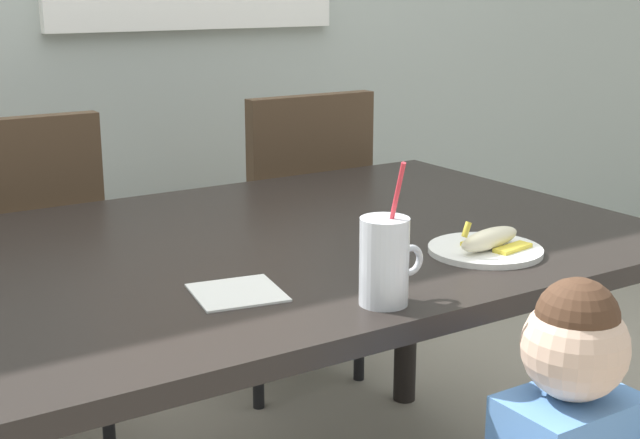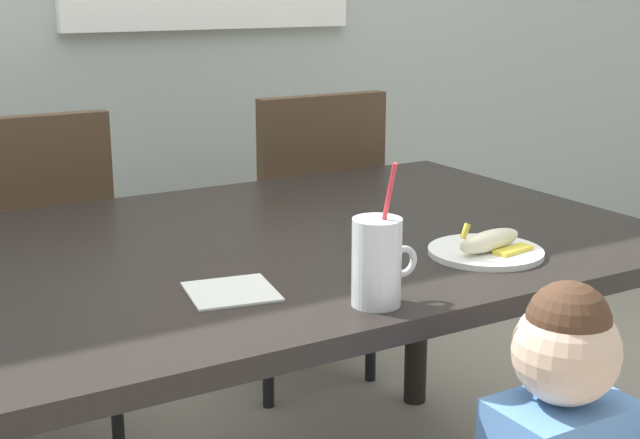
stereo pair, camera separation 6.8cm
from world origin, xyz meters
TOP-DOWN VIEW (x-y plane):
  - dining_table at (0.00, 0.00)m, footprint 1.58×1.07m
  - dining_chair_left at (-0.38, 0.76)m, footprint 0.44×0.45m
  - dining_chair_right at (0.48, 0.76)m, footprint 0.44×0.44m
  - milk_cup at (-0.05, -0.44)m, footprint 0.13×0.08m
  - snack_plate at (0.29, -0.32)m, footprint 0.23×0.23m
  - peeled_banana at (0.29, -0.33)m, footprint 0.17×0.12m
  - paper_napkin at (-0.24, -0.26)m, footprint 0.17×0.17m

SIDE VIEW (x-z plane):
  - dining_chair_left at x=-0.38m, z-range 0.06..1.02m
  - dining_chair_right at x=0.48m, z-range 0.06..1.02m
  - dining_table at x=0.00m, z-range 0.29..1.04m
  - paper_napkin at x=-0.24m, z-range 0.75..0.76m
  - snack_plate at x=0.29m, z-range 0.75..0.76m
  - peeled_banana at x=0.29m, z-range 0.75..0.82m
  - milk_cup at x=-0.05m, z-range 0.69..0.94m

